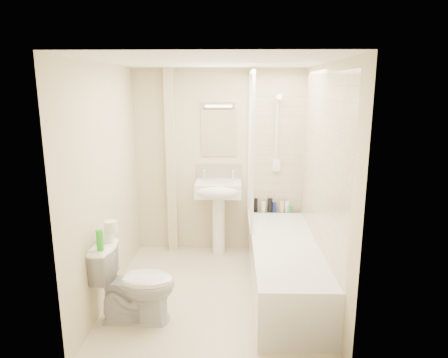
{
  "coord_description": "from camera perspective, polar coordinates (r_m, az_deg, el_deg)",
  "views": [
    {
      "loc": [
        0.2,
        -3.91,
        2.17
      ],
      "look_at": [
        0.09,
        0.2,
        1.22
      ],
      "focal_mm": 32.0,
      "sensor_mm": 36.0,
      "label": 1
    }
  ],
  "objects": [
    {
      "name": "bottle_blue",
      "position": [
        5.33,
        7.18,
        -4.03
      ],
      "size": [
        0.06,
        0.06,
        0.13
      ],
      "primitive_type": "cylinder",
      "color": "navy",
      "rests_on": "bathtub"
    },
    {
      "name": "bottle_white_b",
      "position": [
        5.34,
        9.0,
        -3.93
      ],
      "size": [
        0.06,
        0.06,
        0.14
      ],
      "primitive_type": "cylinder",
      "color": "white",
      "rests_on": "bathtub"
    },
    {
      "name": "pipe_boxing",
      "position": [
        5.25,
        -7.54,
        2.31
      ],
      "size": [
        0.12,
        0.12,
        2.4
      ],
      "primitive_type": "cube",
      "color": "beige",
      "rests_on": "ground"
    },
    {
      "name": "pedestal_sink",
      "position": [
        5.11,
        -0.81,
        -2.62
      ],
      "size": [
        0.58,
        0.52,
        1.12
      ],
      "color": "white",
      "rests_on": "ground"
    },
    {
      "name": "floor",
      "position": [
        4.47,
        -1.32,
        -15.96
      ],
      "size": [
        2.5,
        2.5,
        0.0
      ],
      "primitive_type": "plane",
      "color": "beige",
      "rests_on": "ground"
    },
    {
      "name": "wall_back",
      "position": [
        5.25,
        -0.73,
        2.42
      ],
      "size": [
        2.2,
        0.02,
        2.4
      ],
      "primitive_type": "cube",
      "color": "beige",
      "rests_on": "ground"
    },
    {
      "name": "shower_fixture",
      "position": [
        5.17,
        7.6,
        6.01
      ],
      "size": [
        0.1,
        0.16,
        0.99
      ],
      "color": "white",
      "rests_on": "wall_back"
    },
    {
      "name": "ceiling",
      "position": [
        3.92,
        -1.51,
        16.42
      ],
      "size": [
        2.2,
        2.5,
        0.02
      ],
      "primitive_type": "cube",
      "color": "white",
      "rests_on": "wall_back"
    },
    {
      "name": "bathtub",
      "position": [
        4.43,
        8.67,
        -12.23
      ],
      "size": [
        0.7,
        2.1,
        0.55
      ],
      "color": "white",
      "rests_on": "ground"
    },
    {
      "name": "tile_right",
      "position": [
        4.14,
        13.86,
        2.31
      ],
      "size": [
        0.01,
        2.1,
        1.75
      ],
      "primitive_type": "cube",
      "color": "beige",
      "rests_on": "wall_right"
    },
    {
      "name": "toilet_roll_upper",
      "position": [
        3.86,
        -15.9,
        -6.56
      ],
      "size": [
        0.12,
        0.12,
        0.11
      ],
      "primitive_type": "cylinder",
      "color": "white",
      "rests_on": "toilet_roll_lower"
    },
    {
      "name": "wall_left",
      "position": [
        4.23,
        -16.46,
        -0.74
      ],
      "size": [
        0.02,
        2.5,
        2.4
      ],
      "primitive_type": "cube",
      "color": "beige",
      "rests_on": "ground"
    },
    {
      "name": "bottle_black_b",
      "position": [
        5.31,
        6.57,
        -3.74
      ],
      "size": [
        0.07,
        0.07,
        0.18
      ],
      "primitive_type": "cylinder",
      "color": "black",
      "rests_on": "bathtub"
    },
    {
      "name": "splashback",
      "position": [
        5.28,
        -0.73,
        0.58
      ],
      "size": [
        0.6,
        0.02,
        0.3
      ],
      "primitive_type": "cube",
      "color": "beige",
      "rests_on": "wall_back"
    },
    {
      "name": "tile_back",
      "position": [
        5.23,
        7.53,
        4.76
      ],
      "size": [
        0.7,
        0.01,
        1.75
      ],
      "primitive_type": "cube",
      "color": "beige",
      "rests_on": "wall_back"
    },
    {
      "name": "strip_light",
      "position": [
        5.13,
        -0.77,
        10.6
      ],
      "size": [
        0.42,
        0.07,
        0.07
      ],
      "primitive_type": "cube",
      "color": "silver",
      "rests_on": "wall_back"
    },
    {
      "name": "wall_right",
      "position": [
        4.13,
        14.04,
        -0.94
      ],
      "size": [
        0.02,
        2.5,
        2.4
      ],
      "primitive_type": "cube",
      "color": "beige",
      "rests_on": "ground"
    },
    {
      "name": "bottle_white_a",
      "position": [
        5.31,
        5.64,
        -3.96
      ],
      "size": [
        0.06,
        0.06,
        0.14
      ],
      "primitive_type": "cylinder",
      "color": "silver",
      "rests_on": "bathtub"
    },
    {
      "name": "bottle_green",
      "position": [
        5.35,
        9.19,
        -4.2
      ],
      "size": [
        0.07,
        0.07,
        0.09
      ],
      "primitive_type": "cylinder",
      "color": "green",
      "rests_on": "bathtub"
    },
    {
      "name": "bottle_black_a",
      "position": [
        5.3,
        4.56,
        -3.73
      ],
      "size": [
        0.05,
        0.05,
        0.19
      ],
      "primitive_type": "cylinder",
      "color": "black",
      "rests_on": "bathtub"
    },
    {
      "name": "green_bottle",
      "position": [
        3.72,
        -17.33,
        -8.36
      ],
      "size": [
        0.06,
        0.06,
        0.19
      ],
      "primitive_type": "cylinder",
      "color": "green",
      "rests_on": "toilet"
    },
    {
      "name": "toilet_roll_lower",
      "position": [
        3.92,
        -16.42,
        -7.91
      ],
      "size": [
        0.12,
        0.12,
        0.1
      ],
      "primitive_type": "cylinder",
      "color": "white",
      "rests_on": "toilet"
    },
    {
      "name": "shower_screen",
      "position": [
        4.76,
        3.88,
        4.34
      ],
      "size": [
        0.04,
        0.92,
        1.8
      ],
      "color": "white",
      "rests_on": "bathtub"
    },
    {
      "name": "toilet",
      "position": [
        3.95,
        -12.55,
        -14.27
      ],
      "size": [
        0.49,
        0.78,
        0.76
      ],
      "primitive_type": "imported",
      "rotation": [
        0.0,
        0.0,
        1.52
      ],
      "color": "white",
      "rests_on": "ground"
    },
    {
      "name": "mirror",
      "position": [
        5.18,
        -0.74,
        6.52
      ],
      "size": [
        0.46,
        0.01,
        0.6
      ],
      "primitive_type": "cube",
      "color": "white",
      "rests_on": "wall_back"
    },
    {
      "name": "bottle_cream",
      "position": [
        5.34,
        8.26,
        -3.94
      ],
      "size": [
        0.06,
        0.06,
        0.14
      ],
      "primitive_type": "cylinder",
      "color": "beige",
      "rests_on": "bathtub"
    }
  ]
}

